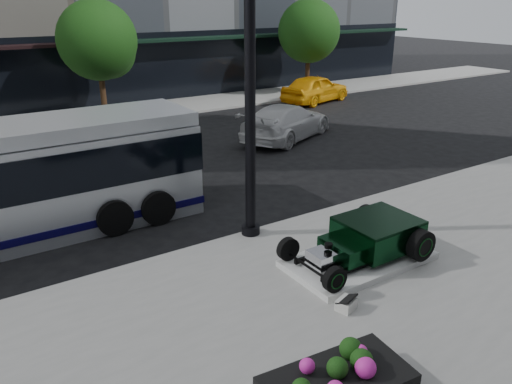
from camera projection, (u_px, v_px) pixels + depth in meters
ground at (211, 209)px, 14.69m from camera, size 120.00×120.00×0.00m
sidewalk_far at (81, 118)px, 25.57m from camera, size 70.00×4.00×0.12m
street_trees at (100, 43)px, 24.09m from camera, size 29.80×3.80×5.70m
display_plinth at (358, 259)px, 11.47m from camera, size 3.40×1.80×0.15m
hot_rod at (371, 236)px, 11.46m from camera, size 3.22×2.00×0.81m
info_plaque at (346, 304)px, 9.73m from camera, size 0.47×0.41×0.31m
lamppost at (250, 77)px, 11.47m from camera, size 0.48×0.48×8.65m
white_sedan at (286, 122)px, 21.80m from camera, size 5.69×4.12×1.53m
yellow_taxi at (315, 89)px, 29.46m from camera, size 5.12×3.06×1.63m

